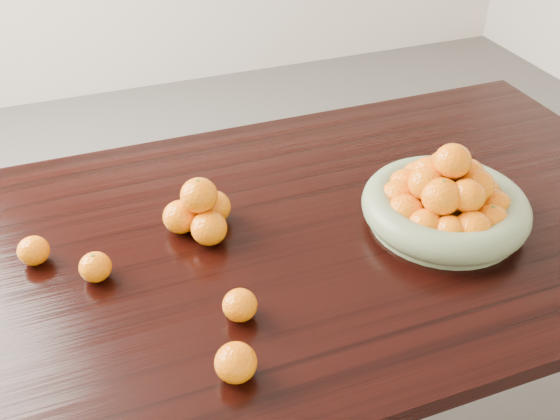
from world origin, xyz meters
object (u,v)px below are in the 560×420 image
object	(u,v)px
dining_table	(263,269)
loose_orange_0	(95,267)
fruit_bowl	(445,201)
orange_pyramid	(201,211)

from	to	relation	value
dining_table	loose_orange_0	world-z (taller)	loose_orange_0
fruit_bowl	loose_orange_0	distance (m)	0.76
fruit_bowl	orange_pyramid	size ratio (longest dim) A/B	2.38
orange_pyramid	loose_orange_0	world-z (taller)	orange_pyramid
dining_table	loose_orange_0	xyz separation A→B (m)	(-0.35, -0.01, 0.12)
fruit_bowl	loose_orange_0	size ratio (longest dim) A/B	5.70
orange_pyramid	dining_table	bearing A→B (deg)	-31.59
loose_orange_0	orange_pyramid	bearing A→B (deg)	18.49
orange_pyramid	loose_orange_0	size ratio (longest dim) A/B	2.40
dining_table	orange_pyramid	world-z (taller)	orange_pyramid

